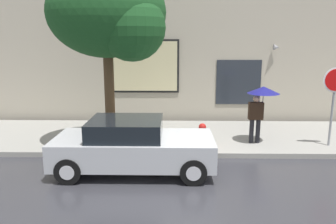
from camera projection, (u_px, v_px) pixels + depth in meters
The scene contains 8 objects.
ground_plane at pixel (190, 171), 8.61m from camera, with size 60.00×60.00×0.00m, color #333338.
sidewalk at pixel (186, 136), 11.53m from camera, with size 20.00×4.00×0.15m, color gray.
building_facade at pixel (184, 37), 13.25m from camera, with size 20.00×0.67×7.00m.
parked_car at pixel (133, 146), 8.50m from camera, with size 4.06×1.87×1.39m.
fire_hydrant at pixel (202, 135), 10.15m from camera, with size 0.30×0.44×0.72m.
pedestrian_with_umbrella at pixel (261, 98), 10.26m from camera, with size 0.99×0.99×1.81m.
street_tree at pixel (112, 16), 9.37m from camera, with size 3.43×2.91×5.27m.
stop_sign at pixel (335, 91), 9.89m from camera, with size 0.76×0.10×2.43m.
Camera 1 is at (-0.42, -8.10, 3.33)m, focal length 35.25 mm.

